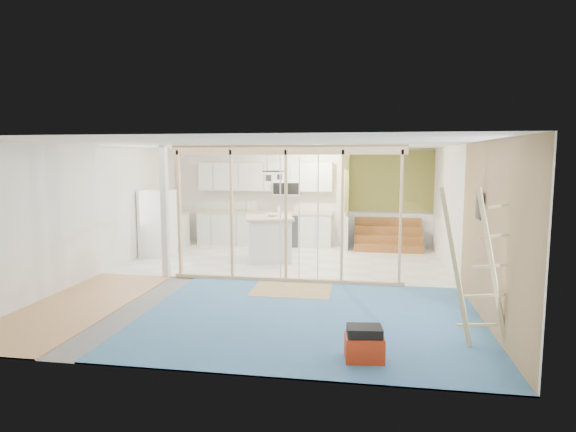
% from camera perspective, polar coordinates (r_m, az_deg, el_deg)
% --- Properties ---
extents(room, '(7.01, 8.01, 2.61)m').
position_cam_1_polar(room, '(9.05, -2.12, 0.23)').
color(room, slate).
rests_on(room, ground).
extents(floor_overlays, '(7.00, 8.00, 0.03)m').
position_cam_1_polar(floor_overlays, '(9.34, -1.56, -7.62)').
color(floor_overlays, white).
rests_on(floor_overlays, room).
extents(stud_frame, '(4.66, 0.14, 2.60)m').
position_cam_1_polar(stud_frame, '(9.08, -3.63, 2.08)').
color(stud_frame, tan).
rests_on(stud_frame, room).
extents(base_cabinets, '(4.45, 2.24, 0.93)m').
position_cam_1_polar(base_cabinets, '(12.78, -6.21, -1.61)').
color(base_cabinets, silver).
rests_on(base_cabinets, room).
extents(upper_cabinets, '(3.60, 0.41, 0.85)m').
position_cam_1_polar(upper_cabinets, '(12.91, -2.45, 4.54)').
color(upper_cabinets, silver).
rests_on(upper_cabinets, room).
extents(green_partition, '(2.25, 1.51, 2.60)m').
position_cam_1_polar(green_partition, '(12.56, 10.42, 0.36)').
color(green_partition, olive).
rests_on(green_partition, room).
extents(pot_rack, '(0.52, 0.52, 0.72)m').
position_cam_1_polar(pot_rack, '(10.91, -1.76, 5.04)').
color(pot_rack, black).
rests_on(pot_rack, room).
extents(sheathing_panel, '(0.02, 4.00, 2.60)m').
position_cam_1_polar(sheathing_panel, '(7.11, 23.04, -2.17)').
color(sheathing_panel, tan).
rests_on(sheathing_panel, room).
extents(electrical_panel, '(0.04, 0.30, 0.40)m').
position_cam_1_polar(electrical_panel, '(7.63, 21.74, 1.13)').
color(electrical_panel, '#39393E').
rests_on(electrical_panel, room).
extents(ceiling_light, '(0.32, 0.32, 0.08)m').
position_cam_1_polar(ceiling_light, '(11.82, 7.50, 7.76)').
color(ceiling_light, '#FFEABF').
rests_on(ceiling_light, room).
extents(fridge, '(0.74, 0.72, 1.59)m').
position_cam_1_polar(fridge, '(11.82, -15.15, -0.90)').
color(fridge, white).
rests_on(fridge, room).
extents(island, '(1.28, 1.28, 1.03)m').
position_cam_1_polar(island, '(10.99, -2.22, -2.74)').
color(island, silver).
rests_on(island, room).
extents(bowl, '(0.33, 0.33, 0.06)m').
position_cam_1_polar(bowl, '(10.96, -1.78, 0.14)').
color(bowl, white).
rests_on(bowl, island).
extents(soap_bottle_a, '(0.12, 0.13, 0.30)m').
position_cam_1_polar(soap_bottle_a, '(13.00, -4.79, 1.28)').
color(soap_bottle_a, '#B4B7C8').
rests_on(soap_bottle_a, base_cabinets).
extents(soap_bottle_b, '(0.12, 0.12, 0.21)m').
position_cam_1_polar(soap_bottle_b, '(12.71, -1.07, 0.97)').
color(soap_bottle_b, white).
rests_on(soap_bottle_b, base_cabinets).
extents(toolbox, '(0.48, 0.38, 0.42)m').
position_cam_1_polar(toolbox, '(5.83, 9.02, -14.85)').
color(toolbox, '#A62B0F').
rests_on(toolbox, room).
extents(ladder, '(1.04, 0.24, 1.98)m').
position_cam_1_polar(ladder, '(6.42, 21.69, -5.64)').
color(ladder, '#D4C282').
rests_on(ladder, room).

